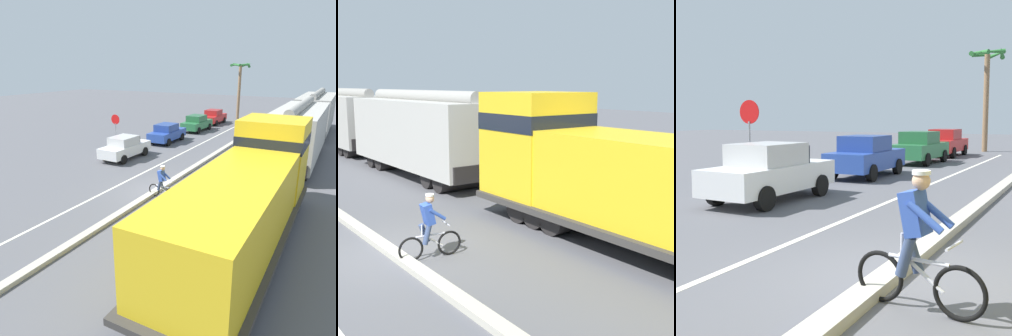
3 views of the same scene
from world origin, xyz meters
The scene contains 13 objects.
ground_plane centered at (0.00, 0.00, 0.00)m, with size 120.00×120.00×0.00m, color #56565B.
median_curb centered at (0.00, 6.00, 0.08)m, with size 0.36×36.00×0.16m, color #B2AD9E.
lane_stripe centered at (-2.40, 6.00, 0.00)m, with size 0.14×36.00×0.01m, color silver.
locomotive centered at (5.58, -2.86, 1.80)m, with size 3.10×11.61×4.20m.
hopper_car_lead centered at (5.58, 9.30, 2.08)m, with size 2.90×10.60×4.18m.
hopper_car_middle centered at (5.58, 20.90, 2.08)m, with size 2.90×10.60×4.18m.
parked_car_white centered at (-5.42, 4.43, 0.82)m, with size 1.90×4.23×1.62m.
parked_car_blue centered at (-5.31, 10.53, 0.82)m, with size 1.87×4.22×1.62m.
parked_car_green centered at (-5.14, 16.59, 0.82)m, with size 1.94×4.25×1.62m.
parked_car_red centered at (-5.22, 21.57, 0.82)m, with size 1.86×4.21×1.62m.
cyclist centered at (0.68, -0.85, 0.82)m, with size 1.71×0.50×1.71m.
stop_sign centered at (-7.23, 5.79, 2.02)m, with size 0.76×0.08×2.88m.
palm_tree_near centered at (-3.88, 26.48, 5.13)m, with size 2.67×2.76×6.92m.
Camera 1 is at (8.35, -14.23, 6.41)m, focal length 35.00 mm.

